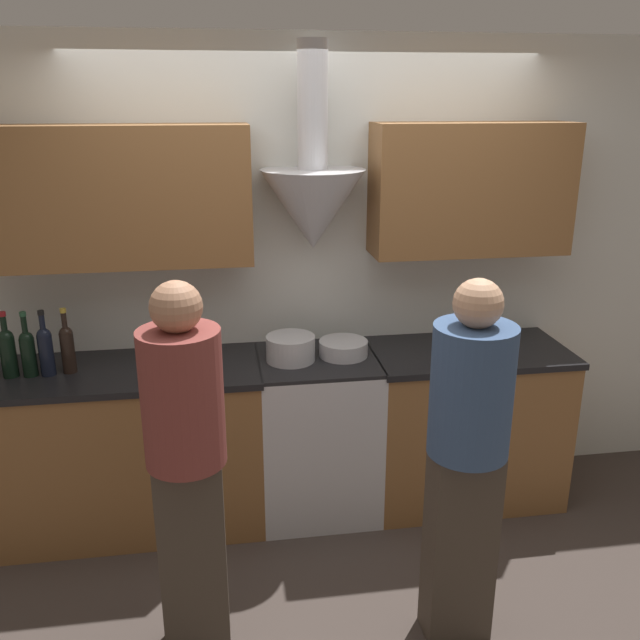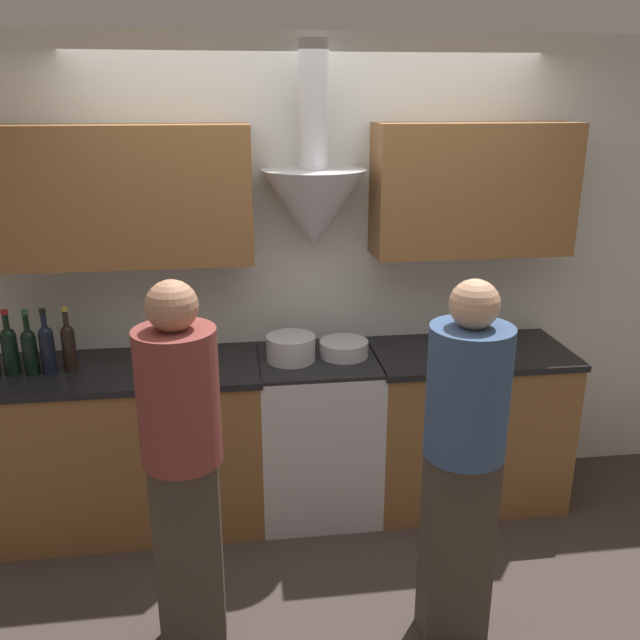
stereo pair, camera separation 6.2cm
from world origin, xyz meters
The scene contains 14 objects.
ground_plane centered at (0.00, 0.00, 0.00)m, with size 12.00×12.00×0.00m, color #423833.
wall_back centered at (-0.06, 0.62, 1.47)m, with size 8.40×0.55×2.60m.
counter_left centered at (-1.03, 0.35, 0.46)m, with size 1.44×0.62×0.93m.
counter_right centered at (0.87, 0.35, 0.46)m, with size 1.11×0.62×0.93m.
stove_range centered at (0.00, 0.35, 0.47)m, with size 0.65×0.60×0.93m.
wine_bottle_1 centered at (-1.58, 0.33, 1.07)m, with size 0.08×0.08×0.34m.
wine_bottle_2 centered at (-1.48, 0.33, 1.06)m, with size 0.07×0.07×0.34m.
wine_bottle_3 centered at (-1.39, 0.33, 1.07)m, with size 0.07×0.07×0.34m.
wine_bottle_4 centered at (-1.29, 0.35, 1.07)m, with size 0.07×0.07×0.34m.
stock_pot centered at (-0.15, 0.34, 1.00)m, with size 0.26×0.26×0.14m.
mixing_bowl centered at (0.15, 0.36, 0.97)m, with size 0.27×0.27×0.09m.
orange_fruit centered at (0.88, 0.30, 0.97)m, with size 0.09×0.09×0.09m.
person_foreground_left centered at (-0.67, -0.62, 0.91)m, with size 0.32×0.32×1.65m.
person_foreground_right centered at (0.46, -0.71, 0.90)m, with size 0.33×0.33×1.63m.
Camera 2 is at (-0.44, -3.05, 2.29)m, focal length 38.00 mm.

